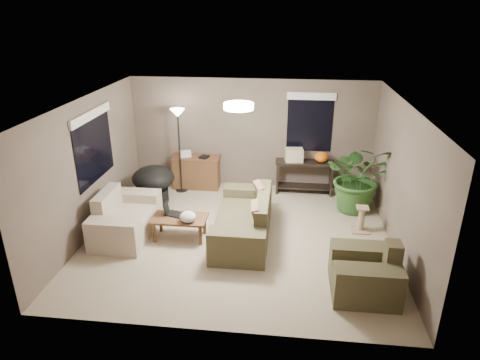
# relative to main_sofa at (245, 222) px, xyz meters

# --- Properties ---
(room_shell) EXTENTS (5.50, 5.50, 5.50)m
(room_shell) POSITION_rel_main_sofa_xyz_m (-0.12, -0.03, 0.96)
(room_shell) COLOR tan
(room_shell) RESTS_ON ground
(main_sofa) EXTENTS (0.95, 2.20, 0.85)m
(main_sofa) POSITION_rel_main_sofa_xyz_m (0.00, 0.00, 0.00)
(main_sofa) COLOR #46402A
(main_sofa) RESTS_ON ground
(throw_pillows) EXTENTS (0.36, 1.39, 0.47)m
(throw_pillows) POSITION_rel_main_sofa_xyz_m (0.26, 0.00, 0.36)
(throw_pillows) COLOR #8C7251
(throw_pillows) RESTS_ON main_sofa
(loveseat) EXTENTS (0.90, 1.60, 0.85)m
(loveseat) POSITION_rel_main_sofa_xyz_m (-2.23, -0.17, 0.00)
(loveseat) COLOR beige
(loveseat) RESTS_ON ground
(armchair) EXTENTS (0.95, 1.00, 0.85)m
(armchair) POSITION_rel_main_sofa_xyz_m (1.93, -1.44, 0.00)
(armchair) COLOR #48432B
(armchair) RESTS_ON ground
(coffee_table) EXTENTS (1.00, 0.55, 0.42)m
(coffee_table) POSITION_rel_main_sofa_xyz_m (-1.18, -0.20, 0.06)
(coffee_table) COLOR brown
(coffee_table) RESTS_ON ground
(laptop) EXTENTS (0.39, 0.33, 0.24)m
(laptop) POSITION_rel_main_sofa_xyz_m (-1.35, -0.10, 0.19)
(laptop) COLOR black
(laptop) RESTS_ON coffee_table
(plastic_bag) EXTENTS (0.35, 0.33, 0.20)m
(plastic_bag) POSITION_rel_main_sofa_xyz_m (-0.98, -0.35, 0.23)
(plastic_bag) COLOR white
(plastic_bag) RESTS_ON coffee_table
(desk) EXTENTS (1.10, 0.50, 0.75)m
(desk) POSITION_rel_main_sofa_xyz_m (-1.37, 2.18, 0.08)
(desk) COLOR brown
(desk) RESTS_ON ground
(desk_papers) EXTENTS (0.72, 0.32, 0.12)m
(desk_papers) POSITION_rel_main_sofa_xyz_m (-1.52, 2.17, 0.51)
(desk_papers) COLOR silver
(desk_papers) RESTS_ON desk
(console_table) EXTENTS (1.30, 0.40, 0.75)m
(console_table) POSITION_rel_main_sofa_xyz_m (1.11, 2.14, 0.14)
(console_table) COLOR black
(console_table) RESTS_ON ground
(pumpkin) EXTENTS (0.30, 0.30, 0.24)m
(pumpkin) POSITION_rel_main_sofa_xyz_m (1.46, 2.14, 0.58)
(pumpkin) COLOR orange
(pumpkin) RESTS_ON console_table
(cardboard_box) EXTENTS (0.41, 0.33, 0.29)m
(cardboard_box) POSITION_rel_main_sofa_xyz_m (0.86, 2.14, 0.60)
(cardboard_box) COLOR beige
(cardboard_box) RESTS_ON console_table
(papasan_chair) EXTENTS (1.07, 1.07, 0.80)m
(papasan_chair) POSITION_rel_main_sofa_xyz_m (-2.11, 1.28, 0.17)
(papasan_chair) COLOR black
(papasan_chair) RESTS_ON ground
(floor_lamp) EXTENTS (0.32, 0.32, 1.91)m
(floor_lamp) POSITION_rel_main_sofa_xyz_m (-1.68, 1.94, 1.30)
(floor_lamp) COLOR black
(floor_lamp) RESTS_ON ground
(ceiling_fixture) EXTENTS (0.50, 0.50, 0.10)m
(ceiling_fixture) POSITION_rel_main_sofa_xyz_m (-0.12, -0.03, 2.15)
(ceiling_fixture) COLOR white
(ceiling_fixture) RESTS_ON room_shell
(houseplant) EXTENTS (1.34, 1.48, 1.16)m
(houseplant) POSITION_rel_main_sofa_xyz_m (2.18, 1.36, 0.28)
(houseplant) COLOR #2D5923
(houseplant) RESTS_ON ground
(cat_scratching_post) EXTENTS (0.32, 0.32, 0.50)m
(cat_scratching_post) POSITION_rel_main_sofa_xyz_m (2.15, 0.44, -0.08)
(cat_scratching_post) COLOR tan
(cat_scratching_post) RESTS_ON ground
(window_left) EXTENTS (0.05, 1.56, 1.33)m
(window_left) POSITION_rel_main_sofa_xyz_m (-2.84, 0.27, 1.49)
(window_left) COLOR black
(window_left) RESTS_ON room_shell
(window_back) EXTENTS (1.06, 0.05, 1.33)m
(window_back) POSITION_rel_main_sofa_xyz_m (1.18, 2.45, 1.49)
(window_back) COLOR black
(window_back) RESTS_ON room_shell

